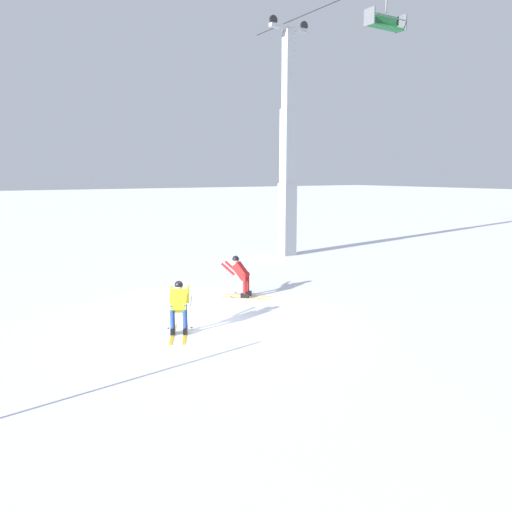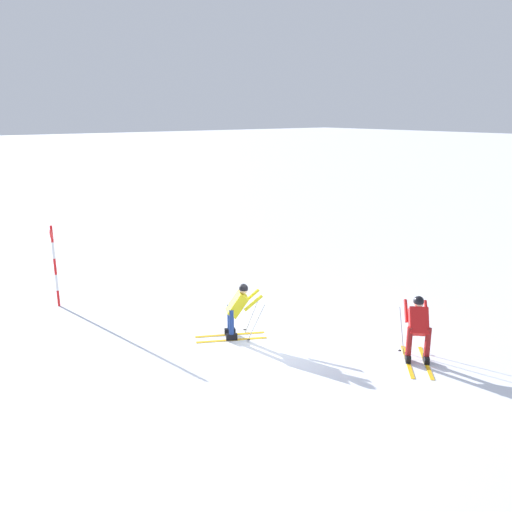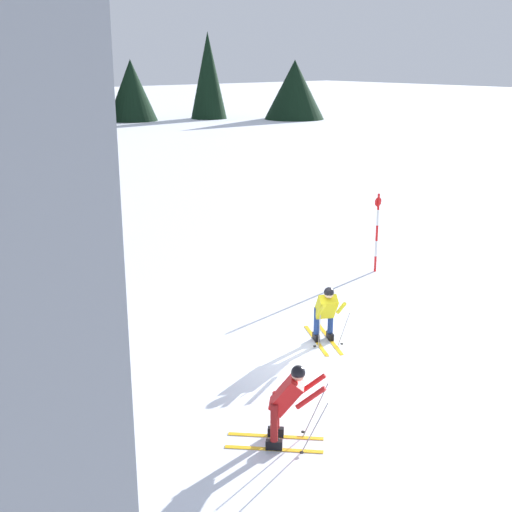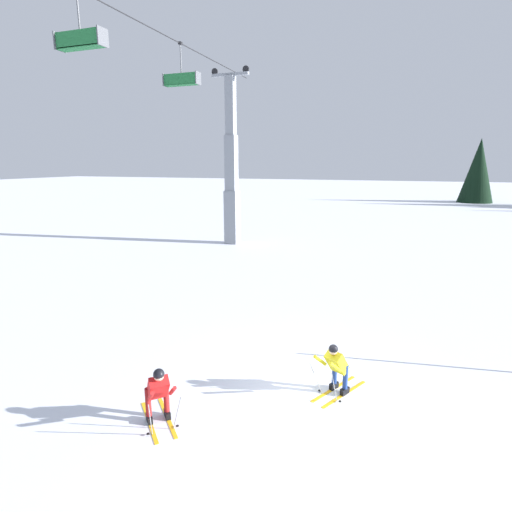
# 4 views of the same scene
# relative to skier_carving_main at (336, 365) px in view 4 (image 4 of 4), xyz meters

# --- Properties ---
(ground_plane) EXTENTS (260.00, 260.00, 0.00)m
(ground_plane) POSITION_rel_skier_carving_main_xyz_m (-0.43, 0.89, -0.81)
(ground_plane) COLOR white
(skier_carving_main) EXTENTS (1.79, 1.29, 1.55)m
(skier_carving_main) POSITION_rel_skier_carving_main_xyz_m (0.00, 0.00, 0.00)
(skier_carving_main) COLOR yellow
(skier_carving_main) RESTS_ON ground_plane
(lift_tower_far) EXTENTS (0.91, 2.71, 12.01)m
(lift_tower_far) POSITION_rel_skier_carving_main_xyz_m (17.34, 10.33, 4.12)
(lift_tower_far) COLOR gray
(lift_tower_far) RESTS_ON ground_plane
(chairlift_seat_second) EXTENTS (0.61, 2.04, 2.05)m
(chairlift_seat_second) POSITION_rel_skier_carving_main_xyz_m (3.56, 10.33, 9.37)
(chairlift_seat_second) COLOR black
(chairlift_seat_middle) EXTENTS (0.61, 2.02, 2.14)m
(chairlift_seat_middle) POSITION_rel_skier_carving_main_xyz_m (10.80, 10.33, 9.29)
(chairlift_seat_middle) COLOR black
(skier_distant_uphill) EXTENTS (1.64, 1.64, 1.63)m
(skier_distant_uphill) POSITION_rel_skier_carving_main_xyz_m (-2.60, 3.51, 0.05)
(skier_distant_uphill) COLOR yellow
(skier_distant_uphill) RESTS_ON ground_plane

